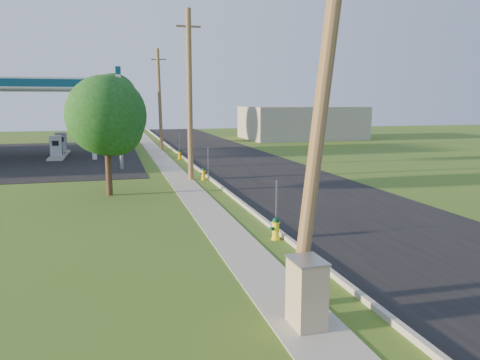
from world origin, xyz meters
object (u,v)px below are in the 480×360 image
(fuel_pump_ne, at_px, (56,150))
(hydrant_near, at_px, (276,228))
(hydrant_far, at_px, (180,155))
(utility_pole_far, at_px, (160,100))
(tree_lot, at_px, (114,98))
(fuel_pump_se, at_px, (61,146))
(utility_pole_near, at_px, (323,91))
(utility_cabinet, at_px, (307,293))
(tree_verge, at_px, (108,119))
(utility_pole_mid, at_px, (190,95))
(price_pylon, at_px, (119,89))
(hydrant_mid, at_px, (203,174))

(fuel_pump_ne, relative_size, hydrant_near, 4.02)
(hydrant_far, bearing_deg, utility_pole_far, 95.12)
(fuel_pump_ne, bearing_deg, tree_lot, 70.58)
(fuel_pump_se, bearing_deg, utility_pole_near, -75.73)
(utility_pole_near, xyz_separation_m, utility_cabinet, (-0.69, -0.98, -4.08))
(utility_pole_far, relative_size, tree_lot, 1.23)
(tree_verge, bearing_deg, hydrant_near, -60.08)
(utility_pole_mid, height_order, hydrant_far, utility_pole_mid)
(utility_pole_near, height_order, tree_verge, utility_pole_near)
(utility_pole_mid, height_order, utility_pole_far, utility_pole_mid)
(utility_pole_mid, bearing_deg, utility_pole_far, 90.00)
(price_pylon, relative_size, hydrant_far, 8.61)
(fuel_pump_ne, height_order, hydrant_mid, fuel_pump_ne)
(fuel_pump_se, xyz_separation_m, hydrant_mid, (9.59, -17.36, -0.35))
(hydrant_mid, bearing_deg, utility_pole_near, -92.23)
(hydrant_near, height_order, utility_cabinet, utility_cabinet)
(tree_verge, distance_m, hydrant_near, 11.21)
(hydrant_mid, bearing_deg, tree_lot, 100.05)
(fuel_pump_ne, xyz_separation_m, utility_cabinet, (8.21, -31.98, 0.00))
(hydrant_far, xyz_separation_m, utility_cabinet, (-1.39, -29.08, 0.34))
(tree_verge, bearing_deg, hydrant_far, 69.12)
(fuel_pump_ne, bearing_deg, utility_pole_mid, -55.60)
(utility_pole_near, distance_m, utility_cabinet, 4.25)
(tree_verge, bearing_deg, utility_cabinet, -75.74)
(utility_pole_near, distance_m, utility_pole_far, 36.00)
(utility_pole_far, height_order, hydrant_mid, utility_pole_far)
(utility_pole_near, distance_m, utility_pole_mid, 18.00)
(utility_pole_near, xyz_separation_m, hydrant_mid, (0.69, 17.64, -4.43))
(fuel_pump_ne, relative_size, hydrant_mid, 4.23)
(tree_verge, relative_size, tree_lot, 0.76)
(fuel_pump_se, height_order, tree_verge, tree_verge)
(utility_pole_far, distance_m, tree_verge, 22.22)
(hydrant_near, bearing_deg, price_pylon, 104.17)
(utility_pole_near, distance_m, price_pylon, 23.83)
(utility_pole_near, bearing_deg, tree_lot, 95.25)
(utility_pole_mid, xyz_separation_m, utility_pole_far, (0.00, 18.00, -0.15))
(tree_verge, height_order, hydrant_far, tree_verge)
(utility_pole_far, relative_size, price_pylon, 1.39)
(fuel_pump_se, height_order, hydrant_near, fuel_pump_se)
(fuel_pump_ne, bearing_deg, utility_pole_far, 29.33)
(fuel_pump_ne, bearing_deg, hydrant_near, -69.59)
(utility_pole_far, xyz_separation_m, fuel_pump_se, (-8.90, -1.00, -4.08))
(fuel_pump_se, bearing_deg, hydrant_mid, -61.09)
(fuel_pump_ne, xyz_separation_m, tree_lot, (4.80, 13.62, 4.24))
(fuel_pump_ne, distance_m, tree_lot, 15.05)
(tree_verge, bearing_deg, price_pylon, 85.89)
(tree_lot, bearing_deg, utility_pole_mid, -81.25)
(tree_verge, relative_size, hydrant_far, 7.38)
(fuel_pump_se, distance_m, hydrant_near, 31.51)
(hydrant_mid, bearing_deg, tree_verge, -147.34)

